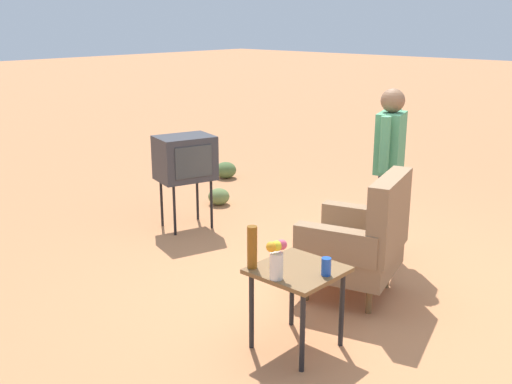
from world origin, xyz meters
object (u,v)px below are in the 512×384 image
Objects in this scene: tv_on_stand at (185,159)px; armchair at (361,240)px; side_table at (297,280)px; soda_can_blue at (326,267)px; flower_vase at (276,258)px; person_standing at (389,164)px; bottle_tall_amber at (252,247)px.

armchair is at bearing 85.34° from tv_on_stand.
soda_can_blue is (-0.04, 0.21, 0.15)m from side_table.
soda_can_blue is 0.35m from flower_vase.
tv_on_stand is 8.44× the size of soda_can_blue.
person_standing is at bearing -168.85° from flower_vase.
armchair is 3.53× the size of bottle_tall_amber.
side_table is 0.26m from soda_can_blue.
bottle_tall_amber is (0.20, -0.24, 0.24)m from side_table.
person_standing is at bearing -167.59° from side_table.
flower_vase is at bearing 5.91° from armchair.
flower_vase is (0.03, 0.24, -0.00)m from bottle_tall_amber.
tv_on_stand is 2.66m from bottle_tall_amber.
person_standing is 2.09m from bottle_tall_amber.
side_table is at bearing -179.42° from flower_vase.
armchair is 8.69× the size of soda_can_blue.
person_standing is at bearing -161.28° from soda_can_blue.
flower_vase is (0.23, 0.00, 0.23)m from side_table.
side_table is 2.00× the size of bottle_tall_amber.
side_table is at bearing 12.41° from person_standing.
person_standing is 1.96m from soda_can_blue.
armchair is at bearing -174.09° from flower_vase.
armchair is at bearing 174.48° from bottle_tall_amber.
person_standing is 6.19× the size of flower_vase.
tv_on_stand is (-1.19, -2.51, 0.27)m from side_table.
tv_on_stand reaches higher than side_table.
tv_on_stand is 2.21m from person_standing.
bottle_tall_amber is 2.46× the size of soda_can_blue.
soda_can_blue is at bearing 117.87° from bottle_tall_amber.
flower_vase is at bearing 60.54° from tv_on_stand.
armchair is 1.77× the size of side_table.
armchair is 2.41m from tv_on_stand.
bottle_tall_amber is at bearing 4.77° from person_standing.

